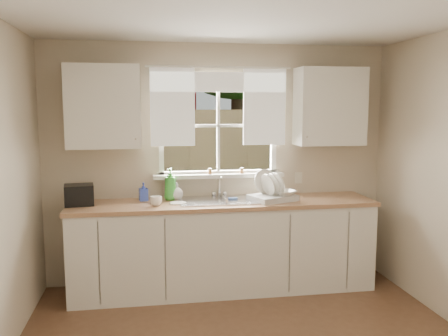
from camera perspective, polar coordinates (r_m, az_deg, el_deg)
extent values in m
cube|color=beige|center=(5.13, -0.64, -6.99)|extent=(3.60, 0.02, 1.15)
cube|color=beige|center=(5.00, -0.67, 12.85)|extent=(3.60, 0.02, 0.35)
cube|color=beige|center=(4.94, -14.60, 4.83)|extent=(1.20, 0.02, 1.00)
cube|color=beige|center=(5.29, 12.34, 5.06)|extent=(1.20, 0.02, 1.00)
cube|color=silver|center=(3.08, 5.32, 19.53)|extent=(3.60, 4.00, 0.02)
cube|color=white|center=(5.04, -0.69, -0.59)|extent=(1.30, 0.06, 0.05)
cube|color=white|center=(5.00, -0.70, 10.83)|extent=(1.30, 0.06, 0.05)
cube|color=white|center=(4.94, -7.61, 5.00)|extent=(0.05, 0.06, 1.05)
cube|color=white|center=(5.12, 5.98, 5.11)|extent=(0.05, 0.06, 1.05)
cube|color=white|center=(5.00, -0.70, 5.10)|extent=(0.03, 0.04, 1.00)
cube|color=white|center=(5.00, -0.70, 5.10)|extent=(1.20, 0.04, 0.03)
cube|color=white|center=(4.99, -0.58, -0.91)|extent=(1.38, 0.14, 0.04)
cylinder|color=white|center=(4.93, -0.56, 12.04)|extent=(1.50, 0.02, 0.02)
cube|color=white|center=(4.87, -6.21, 7.35)|extent=(0.45, 0.02, 0.80)
cube|color=white|center=(5.02, 4.89, 7.36)|extent=(0.45, 0.02, 0.80)
cube|color=white|center=(4.93, -0.58, 10.30)|extent=(1.40, 0.02, 0.20)
cube|color=white|center=(4.87, -0.06, -9.51)|extent=(3.00, 0.62, 0.87)
cube|color=#A97A54|center=(4.75, -0.06, -4.26)|extent=(3.04, 0.65, 0.04)
cube|color=white|center=(4.76, -14.27, 7.16)|extent=(0.70, 0.33, 0.80)
cube|color=white|center=(5.11, 12.61, 7.21)|extent=(0.70, 0.33, 0.80)
cube|color=beige|center=(5.22, 8.96, -1.18)|extent=(0.08, 0.01, 0.12)
cylinder|color=brown|center=(5.00, 2.17, -0.31)|extent=(0.04, 0.04, 0.06)
cylinder|color=brown|center=(4.94, -1.69, -0.40)|extent=(0.04, 0.04, 0.06)
cube|color=#335421|center=(10.12, -4.96, -3.28)|extent=(20.00, 10.00, 0.02)
cube|color=#957952|center=(8.01, -3.91, 0.57)|extent=(8.00, 0.10, 1.80)
cube|color=maroon|center=(11.45, -11.62, 3.49)|extent=(3.00, 3.00, 2.20)
cube|color=black|center=(11.43, -11.78, 9.75)|extent=(3.20, 3.20, 0.30)
cylinder|color=#423021|center=(11.13, 1.79, 6.11)|extent=(0.36, 0.36, 3.20)
sphere|color=#214716|center=(11.33, 1.84, 18.33)|extent=(4.00, 4.00, 4.00)
sphere|color=#214716|center=(12.74, -4.70, 19.38)|extent=(3.20, 3.20, 3.20)
cube|color=#B7B7BC|center=(4.80, -0.12, -4.89)|extent=(0.84, 0.46, 0.18)
cube|color=#B7B7BC|center=(4.78, -0.12, -3.89)|extent=(0.88, 0.50, 0.01)
cube|color=#B7B7BC|center=(4.78, -0.12, -4.19)|extent=(0.02, 0.41, 0.14)
cylinder|color=silver|center=(5.00, -0.58, -2.16)|extent=(0.03, 0.03, 0.22)
cylinder|color=silver|center=(4.91, -0.44, -1.05)|extent=(0.02, 0.18, 0.02)
sphere|color=silver|center=(5.01, -1.26, -3.08)|extent=(0.05, 0.05, 0.05)
sphere|color=silver|center=(5.03, 0.10, -3.04)|extent=(0.05, 0.05, 0.05)
cube|color=silver|center=(4.81, 5.88, -3.58)|extent=(0.52, 0.46, 0.06)
cylinder|color=white|center=(4.88, 4.97, -1.62)|extent=(0.27, 0.17, 0.25)
cylinder|color=white|center=(4.75, 5.32, -2.01)|extent=(0.14, 0.23, 0.22)
cylinder|color=white|center=(4.78, 5.90, -1.95)|extent=(0.14, 0.23, 0.22)
cylinder|color=white|center=(4.82, 6.47, -1.89)|extent=(0.14, 0.23, 0.22)
imported|color=white|center=(4.79, 7.38, -2.98)|extent=(0.24, 0.24, 0.05)
imported|color=green|center=(4.82, -6.48, -1.94)|extent=(0.17, 0.17, 0.33)
imported|color=blue|center=(4.83, -9.66, -2.83)|extent=(0.10, 0.10, 0.18)
imported|color=beige|center=(4.84, -5.76, -2.78)|extent=(0.16, 0.16, 0.18)
cylinder|color=white|center=(4.66, -5.59, -4.21)|extent=(0.16, 0.16, 0.01)
imported|color=white|center=(4.57, -8.19, -3.96)|extent=(0.15, 0.15, 0.09)
cube|color=black|center=(4.77, -17.04, -3.10)|extent=(0.30, 0.27, 0.20)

